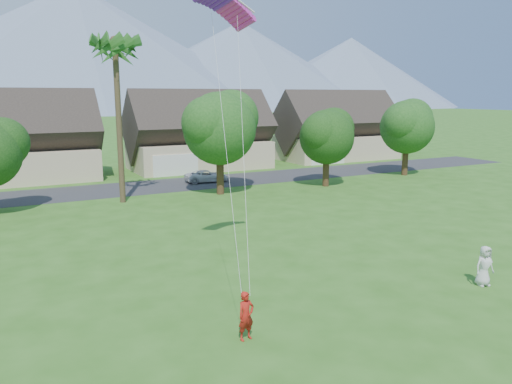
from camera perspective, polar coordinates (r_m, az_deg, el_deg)
ground at (r=16.33m, az=17.43°, el=-19.38°), size 500.00×500.00×0.00m
street at (r=45.68m, az=-14.04°, el=0.41°), size 90.00×7.00×0.01m
kite_flyer at (r=17.25m, az=-1.14°, el=-13.97°), size 0.68×0.51×1.69m
watcher at (r=23.89m, az=24.65°, el=-7.68°), size 0.96×0.71×1.77m
parked_car at (r=47.72m, az=-5.65°, el=1.82°), size 4.26×2.21×1.15m
mountain_ridge at (r=271.36m, az=-23.83°, el=14.50°), size 540.00×240.00×70.00m
houses_row at (r=54.04m, az=-15.96°, el=5.59°), size 72.75×8.19×8.86m
tree_row at (r=38.90m, az=-13.88°, el=5.89°), size 62.27×6.67×8.45m
fan_palm at (r=39.32m, az=-15.83°, el=15.95°), size 3.00×3.00×13.80m
parafoil_kite at (r=22.70m, az=-3.64°, el=20.69°), size 3.50×1.62×0.50m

